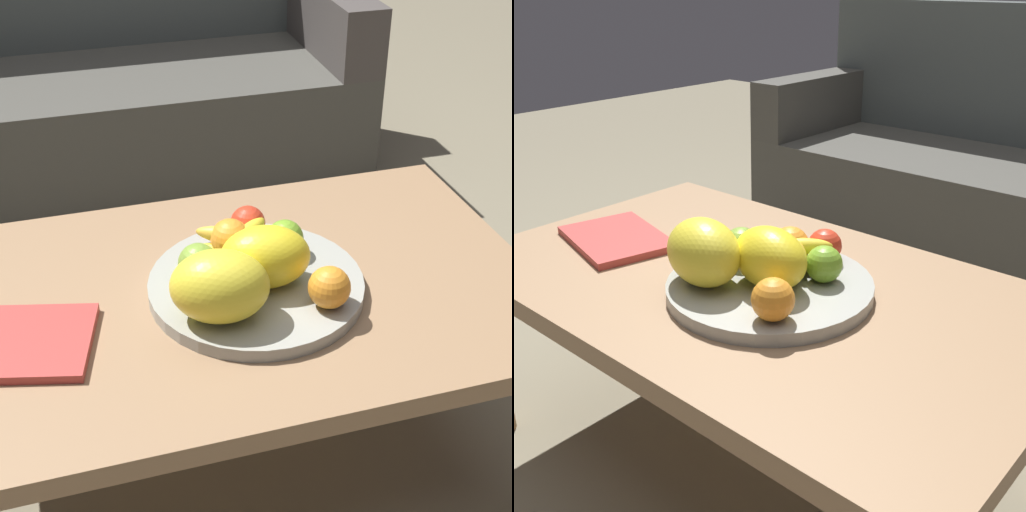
{
  "view_description": "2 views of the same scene",
  "coord_description": "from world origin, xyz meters",
  "views": [
    {
      "loc": [
        -0.24,
        -1.05,
        1.24
      ],
      "look_at": [
        0.06,
        -0.02,
        0.53
      ],
      "focal_mm": 52.51,
      "sensor_mm": 36.0,
      "label": 1
    },
    {
      "loc": [
        0.75,
        -0.81,
        0.99
      ],
      "look_at": [
        0.06,
        -0.02,
        0.53
      ],
      "focal_mm": 44.73,
      "sensor_mm": 36.0,
      "label": 2
    }
  ],
  "objects": [
    {
      "name": "orange_front",
      "position": [
        0.03,
        0.07,
        0.51
      ],
      "size": [
        0.07,
        0.07,
        0.07
      ],
      "primitive_type": "sphere",
      "color": "orange",
      "rests_on": "fruit_bowl"
    },
    {
      "name": "melon_large_front",
      "position": [
        0.07,
        -0.04,
        0.53
      ],
      "size": [
        0.17,
        0.13,
        0.11
      ],
      "primitive_type": "ellipsoid",
      "rotation": [
        0.0,
        0.0,
        -0.17
      ],
      "color": "yellow",
      "rests_on": "fruit_bowl"
    },
    {
      "name": "ground_plane",
      "position": [
        0.0,
        0.0,
        0.0
      ],
      "size": [
        8.0,
        8.0,
        0.0
      ],
      "primitive_type": "plane",
      "color": "#776F58"
    },
    {
      "name": "banana_bunch",
      "position": [
        0.05,
        0.05,
        0.5
      ],
      "size": [
        0.17,
        0.15,
        0.06
      ],
      "color": "yellow",
      "rests_on": "fruit_bowl"
    },
    {
      "name": "fruit_bowl",
      "position": [
        0.06,
        -0.02,
        0.46
      ],
      "size": [
        0.38,
        0.38,
        0.03
      ],
      "primitive_type": "cylinder",
      "color": "#9B9D93",
      "rests_on": "coffee_table"
    },
    {
      "name": "melon_smaller_beside",
      "position": [
        -0.03,
        -0.1,
        0.54
      ],
      "size": [
        0.19,
        0.16,
        0.12
      ],
      "primitive_type": "ellipsoid",
      "rotation": [
        0.0,
        0.0,
        -0.25
      ],
      "color": "yellow",
      "rests_on": "fruit_bowl"
    },
    {
      "name": "couch",
      "position": [
        -0.08,
        1.39,
        0.3
      ],
      "size": [
        1.7,
        0.7,
        0.9
      ],
      "color": "#46453F",
      "rests_on": "ground_plane"
    },
    {
      "name": "apple_left",
      "position": [
        -0.04,
        0.01,
        0.51
      ],
      "size": [
        0.07,
        0.07,
        0.07
      ],
      "primitive_type": "sphere",
      "color": "olive",
      "rests_on": "fruit_bowl"
    },
    {
      "name": "apple_front",
      "position": [
        0.13,
        0.04,
        0.51
      ],
      "size": [
        0.07,
        0.07,
        0.07
      ],
      "primitive_type": "sphere",
      "color": "#71A529",
      "rests_on": "fruit_bowl"
    },
    {
      "name": "apple_right",
      "position": [
        0.08,
        0.11,
        0.51
      ],
      "size": [
        0.07,
        0.07,
        0.07
      ],
      "primitive_type": "sphere",
      "color": "red",
      "rests_on": "fruit_bowl"
    },
    {
      "name": "orange_left",
      "position": [
        0.15,
        -0.12,
        0.51
      ],
      "size": [
        0.07,
        0.07,
        0.07
      ],
      "primitive_type": "sphere",
      "color": "orange",
      "rests_on": "fruit_bowl"
    },
    {
      "name": "magazine",
      "position": [
        -0.36,
        -0.06,
        0.46
      ],
      "size": [
        0.29,
        0.24,
        0.02
      ],
      "primitive_type": "cube",
      "rotation": [
        0.0,
        0.0,
        -0.25
      ],
      "color": "#B23B36",
      "rests_on": "coffee_table"
    },
    {
      "name": "coffee_table",
      "position": [
        0.0,
        0.0,
        0.41
      ],
      "size": [
        1.15,
        0.69,
        0.45
      ],
      "color": "#926F4E",
      "rests_on": "ground_plane"
    }
  ]
}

